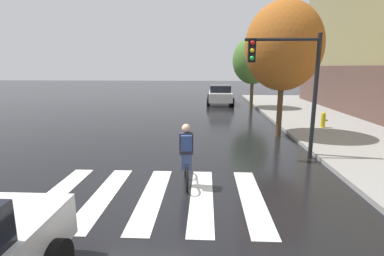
% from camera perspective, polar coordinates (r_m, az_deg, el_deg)
% --- Properties ---
extents(ground_plane, '(120.00, 120.00, 0.00)m').
position_cam_1_polar(ground_plane, '(7.48, -10.48, -13.07)').
color(ground_plane, black).
extents(crosswalk_stripes, '(5.42, 3.54, 0.01)m').
position_cam_1_polar(crosswalk_stripes, '(7.41, -7.81, -13.18)').
color(crosswalk_stripes, silver).
rests_on(crosswalk_stripes, ground).
extents(sedan_mid, '(2.29, 4.72, 1.61)m').
position_cam_1_polar(sedan_mid, '(24.99, 5.54, 6.59)').
color(sedan_mid, silver).
rests_on(sedan_mid, ground).
extents(cyclist, '(0.38, 1.71, 1.69)m').
position_cam_1_polar(cyclist, '(7.73, -1.16, -5.33)').
color(cyclist, black).
rests_on(cyclist, ground).
extents(traffic_light_near, '(2.47, 0.28, 4.20)m').
position_cam_1_polar(traffic_light_near, '(10.30, 18.89, 9.77)').
color(traffic_light_near, black).
rests_on(traffic_light_near, ground).
extents(fire_hydrant, '(0.33, 0.22, 0.78)m').
position_cam_1_polar(fire_hydrant, '(15.94, 24.32, 1.46)').
color(fire_hydrant, gold).
rests_on(fire_hydrant, sidewalk).
extents(street_tree_near, '(3.33, 3.33, 5.92)m').
position_cam_1_polar(street_tree_near, '(13.63, 17.51, 15.01)').
color(street_tree_near, '#4C3823').
rests_on(street_tree_near, ground).
extents(street_tree_mid, '(2.97, 2.97, 5.29)m').
position_cam_1_polar(street_tree_mid, '(22.29, 11.87, 12.79)').
color(street_tree_mid, '#4C3823').
rests_on(street_tree_mid, ground).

